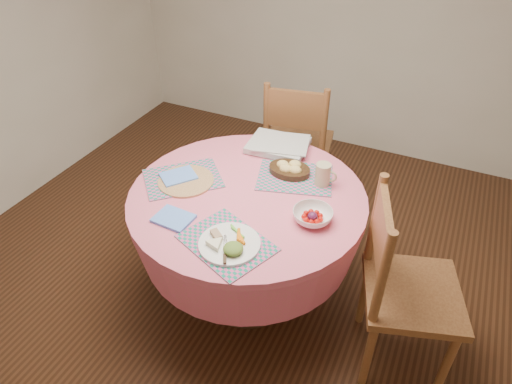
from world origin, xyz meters
TOP-DOWN VIEW (x-y plane):
  - ground at (0.00, 0.00)m, footprint 4.00×4.00m
  - dining_table at (0.00, 0.00)m, footprint 1.24×1.24m
  - chair_right at (0.85, -0.07)m, footprint 0.57×0.58m
  - chair_back at (-0.09, 0.97)m, footprint 0.54×0.52m
  - placemat_front at (0.08, -0.37)m, footprint 0.48×0.43m
  - placemat_left at (-0.38, -0.02)m, footprint 0.50×0.49m
  - placemat_back at (0.17, 0.24)m, footprint 0.47×0.40m
  - wicker_trivet at (-0.35, -0.04)m, footprint 0.30×0.30m
  - napkin_near at (-0.23, -0.33)m, footprint 0.19×0.15m
  - napkin_far at (-0.40, -0.03)m, footprint 0.22×0.23m
  - dinner_plate at (0.10, -0.39)m, footprint 0.28×0.28m
  - bread_bowl at (0.13, 0.27)m, footprint 0.23×0.23m
  - latte_mug at (0.33, 0.24)m, footprint 0.12×0.08m
  - fruit_bowl at (0.38, -0.06)m, footprint 0.25×0.25m
  - newspaper_stack at (-0.03, 0.49)m, footprint 0.38×0.32m

SIDE VIEW (x-z plane):
  - ground at x=0.00m, z-range 0.00..0.00m
  - chair_back at x=-0.09m, z-range 0.02..1.03m
  - chair_right at x=0.85m, z-range 0.02..1.04m
  - dining_table at x=0.00m, z-range 0.18..0.93m
  - placemat_front at x=0.08m, z-range 0.75..0.76m
  - placemat_left at x=-0.38m, z-range 0.75..0.76m
  - placemat_back at x=0.17m, z-range 0.75..0.76m
  - wicker_trivet at x=-0.35m, z-range 0.75..0.76m
  - napkin_near at x=-0.23m, z-range 0.75..0.76m
  - napkin_far at x=-0.40m, z-range 0.76..0.77m
  - dinner_plate at x=0.10m, z-range 0.75..0.80m
  - newspaper_stack at x=-0.03m, z-range 0.76..0.80m
  - fruit_bowl at x=0.38m, z-range 0.75..0.81m
  - bread_bowl at x=0.13m, z-range 0.75..0.82m
  - latte_mug at x=0.33m, z-range 0.76..0.88m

